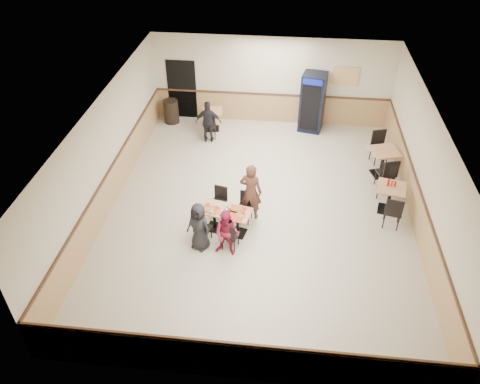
# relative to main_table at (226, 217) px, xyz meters

# --- Properties ---
(ground) EXTENTS (10.00, 10.00, 0.00)m
(ground) POSITION_rel_main_table_xyz_m (0.78, 0.95, -0.44)
(ground) COLOR beige
(ground) RESTS_ON ground
(room_shell) EXTENTS (10.00, 10.00, 10.00)m
(room_shell) POSITION_rel_main_table_xyz_m (2.55, 3.49, 0.14)
(room_shell) COLOR silver
(room_shell) RESTS_ON ground
(main_table) EXTENTS (1.35, 0.88, 0.67)m
(main_table) POSITION_rel_main_table_xyz_m (0.00, 0.00, 0.00)
(main_table) COLOR black
(main_table) RESTS_ON ground
(main_chairs) EXTENTS (1.39, 1.66, 0.84)m
(main_chairs) POSITION_rel_main_table_xyz_m (-0.04, 0.01, -0.02)
(main_chairs) COLOR black
(main_chairs) RESTS_ON ground
(diner_woman_left) EXTENTS (0.75, 0.65, 1.29)m
(diner_woman_left) POSITION_rel_main_table_xyz_m (-0.56, -0.65, 0.20)
(diner_woman_left) COLOR black
(diner_woman_left) RESTS_ON ground
(diner_woman_right) EXTENTS (0.68, 0.57, 1.25)m
(diner_woman_right) POSITION_rel_main_table_xyz_m (0.14, -0.80, 0.18)
(diner_woman_right) COLOR maroon
(diner_woman_right) RESTS_ON ground
(diner_man_opposite) EXTENTS (0.65, 0.48, 1.61)m
(diner_man_opposite) POSITION_rel_main_table_xyz_m (0.56, 0.65, 0.36)
(diner_man_opposite) COLOR #4E2D21
(diner_man_opposite) RESTS_ON ground
(lone_diner) EXTENTS (0.84, 0.38, 1.41)m
(lone_diner) POSITION_rel_main_table_xyz_m (-1.15, 4.35, 0.26)
(lone_diner) COLOR black
(lone_diner) RESTS_ON ground
(tabletop_clutter) EXTENTS (1.11, 0.62, 0.12)m
(tabletop_clutter) POSITION_rel_main_table_xyz_m (0.01, -0.05, 0.24)
(tabletop_clutter) COLOR red
(tabletop_clutter) RESTS_ON main_table
(side_table_near) EXTENTS (0.86, 0.86, 0.77)m
(side_table_near) POSITION_rel_main_table_xyz_m (4.17, 1.29, 0.07)
(side_table_near) COLOR black
(side_table_near) RESTS_ON ground
(side_table_near_chair_south) EXTENTS (0.54, 0.54, 0.98)m
(side_table_near_chair_south) POSITION_rel_main_table_xyz_m (4.17, 0.67, 0.05)
(side_table_near_chair_south) COLOR black
(side_table_near_chair_south) RESTS_ON ground
(side_table_near_chair_north) EXTENTS (0.54, 0.54, 0.98)m
(side_table_near_chair_north) POSITION_rel_main_table_xyz_m (4.17, 1.91, 0.05)
(side_table_near_chair_north) COLOR black
(side_table_near_chair_north) RESTS_ON ground
(side_table_far) EXTENTS (0.96, 0.96, 0.82)m
(side_table_far) POSITION_rel_main_table_xyz_m (4.22, 2.99, 0.11)
(side_table_far) COLOR black
(side_table_far) RESTS_ON ground
(side_table_far_chair_south) EXTENTS (0.60, 0.60, 1.04)m
(side_table_far_chair_south) POSITION_rel_main_table_xyz_m (4.22, 2.33, 0.08)
(side_table_far_chair_south) COLOR black
(side_table_far_chair_south) RESTS_ON ground
(side_table_far_chair_north) EXTENTS (0.60, 0.60, 1.04)m
(side_table_far_chair_north) POSITION_rel_main_table_xyz_m (4.22, 3.65, 0.08)
(side_table_far_chair_north) COLOR black
(side_table_far_chair_north) RESTS_ON ground
(condiment_caddy) EXTENTS (0.23, 0.06, 0.20)m
(condiment_caddy) POSITION_rel_main_table_xyz_m (4.14, 1.34, 0.42)
(condiment_caddy) COLOR #B70D0E
(condiment_caddy) RESTS_ON side_table_near
(back_table) EXTENTS (0.75, 0.75, 0.71)m
(back_table) POSITION_rel_main_table_xyz_m (-1.15, 5.15, 0.03)
(back_table) COLOR black
(back_table) RESTS_ON ground
(back_table_chair_lone) EXTENTS (0.47, 0.47, 0.89)m
(back_table_chair_lone) POSITION_rel_main_table_xyz_m (-1.15, 4.58, 0.00)
(back_table_chair_lone) COLOR black
(back_table_chair_lone) RESTS_ON ground
(pepsi_cooler) EXTENTS (0.89, 0.89, 1.99)m
(pepsi_cooler) POSITION_rel_main_table_xyz_m (2.17, 5.54, 0.55)
(pepsi_cooler) COLOR black
(pepsi_cooler) RESTS_ON ground
(trash_bin) EXTENTS (0.52, 0.52, 0.82)m
(trash_bin) POSITION_rel_main_table_xyz_m (-2.66, 5.50, -0.03)
(trash_bin) COLOR black
(trash_bin) RESTS_ON ground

